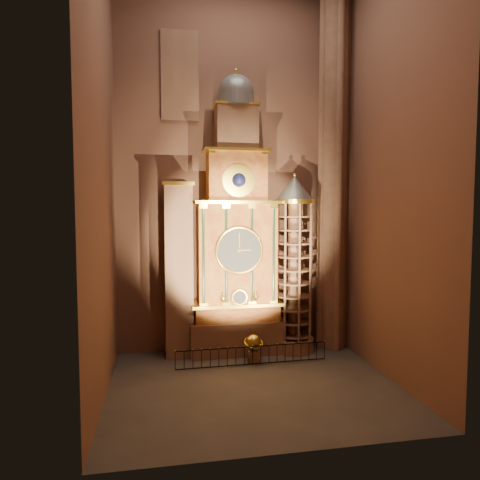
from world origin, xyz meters
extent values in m
plane|color=#383330|center=(0.00, 0.00, 0.00)|extent=(14.00, 14.00, 0.00)
plane|color=brown|center=(0.00, 6.00, 11.00)|extent=(22.00, 0.00, 22.00)
plane|color=brown|center=(-7.00, 0.00, 11.00)|extent=(0.00, 22.00, 22.00)
plane|color=brown|center=(7.00, 0.00, 11.00)|extent=(0.00, 22.00, 22.00)
cube|color=#8C634C|center=(0.00, 5.00, 1.00)|extent=(5.60, 2.20, 2.00)
cube|color=maroon|center=(0.00, 5.00, 2.50)|extent=(5.00, 2.00, 1.00)
cube|color=#FFD94B|center=(0.00, 4.95, 3.05)|extent=(5.40, 2.30, 0.18)
cube|color=maroon|center=(0.00, 5.00, 6.00)|extent=(4.60, 2.00, 6.00)
cylinder|color=black|center=(-2.05, 4.14, 6.00)|extent=(0.32, 0.32, 5.60)
cylinder|color=black|center=(-0.75, 4.14, 6.00)|extent=(0.32, 0.32, 5.60)
cylinder|color=black|center=(0.75, 4.14, 6.00)|extent=(0.32, 0.32, 5.60)
cylinder|color=black|center=(2.05, 4.14, 6.00)|extent=(0.32, 0.32, 5.60)
cube|color=#FFD94B|center=(0.00, 4.95, 9.05)|extent=(5.00, 2.25, 0.18)
cylinder|color=#2D3033|center=(0.00, 3.99, 6.30)|extent=(2.60, 0.12, 2.60)
torus|color=#FFD94B|center=(0.00, 3.94, 6.30)|extent=(2.80, 0.16, 2.80)
cylinder|color=#FFD94B|center=(0.00, 3.84, 3.60)|extent=(0.90, 0.10, 0.90)
sphere|color=#FFD94B|center=(-0.95, 3.89, 3.55)|extent=(0.36, 0.36, 0.36)
sphere|color=#FFD94B|center=(0.95, 3.89, 3.55)|extent=(0.36, 0.36, 0.36)
cube|color=maroon|center=(0.00, 5.00, 10.50)|extent=(3.40, 1.80, 3.00)
sphere|color=#0C0C40|center=(0.00, 4.09, 10.30)|extent=(0.80, 0.80, 0.80)
cube|color=#FFD94B|center=(0.00, 4.95, 12.05)|extent=(3.80, 2.00, 0.15)
cube|color=#8C634C|center=(0.00, 5.00, 13.30)|extent=(2.40, 1.60, 2.60)
sphere|color=slate|center=(0.00, 5.00, 15.40)|extent=(2.10, 2.10, 2.10)
cylinder|color=#FFD94B|center=(0.00, 5.00, 16.30)|extent=(0.14, 0.14, 0.80)
cube|color=#8C634C|center=(-3.40, 5.00, 5.00)|extent=(1.60, 1.40, 10.00)
cube|color=#FFD94B|center=(-3.40, 4.58, 3.00)|extent=(1.35, 0.10, 2.10)
cube|color=#502615|center=(-3.40, 4.52, 3.00)|extent=(1.05, 0.04, 1.75)
cube|color=#FFD94B|center=(-3.40, 4.58, 5.60)|extent=(1.35, 0.10, 2.10)
cube|color=#502615|center=(-3.40, 4.52, 5.60)|extent=(1.05, 0.04, 1.75)
cube|color=#FFD94B|center=(-3.40, 4.58, 8.20)|extent=(1.35, 0.10, 2.10)
cube|color=#502615|center=(-3.40, 4.52, 8.20)|extent=(1.05, 0.04, 1.75)
cube|color=#FFD94B|center=(-3.40, 5.00, 10.10)|extent=(1.80, 1.60, 0.20)
cylinder|color=#8C634C|center=(3.50, 4.70, 0.40)|extent=(2.50, 2.50, 0.80)
cylinder|color=#8C634C|center=(3.50, 4.70, 4.90)|extent=(0.70, 0.70, 8.20)
cylinder|color=#FFD94B|center=(3.50, 4.70, 9.10)|extent=(2.40, 2.40, 0.25)
cone|color=slate|center=(3.50, 4.70, 9.90)|extent=(2.30, 2.30, 1.50)
sphere|color=#FFD94B|center=(3.50, 4.70, 10.70)|extent=(0.20, 0.20, 0.20)
cylinder|color=#8C634C|center=(6.10, 5.00, 11.00)|extent=(1.60, 1.60, 22.00)
cylinder|color=#8C634C|center=(6.90, 5.00, 11.00)|extent=(0.44, 0.44, 22.00)
cylinder|color=#8C634C|center=(5.30, 5.00, 11.00)|extent=(0.44, 0.44, 22.00)
cylinder|color=#8C634C|center=(6.10, 5.80, 11.00)|extent=(0.44, 0.44, 22.00)
cylinder|color=#8C634C|center=(6.10, 4.20, 11.00)|extent=(0.44, 0.44, 22.00)
cube|color=navy|center=(-3.20, 5.94, 16.50)|extent=(2.00, 0.10, 5.00)
cube|color=#8C634C|center=(-3.20, 5.88, 16.50)|extent=(2.20, 0.06, 5.20)
cylinder|color=#8C634C|center=(0.67, 3.12, 0.35)|extent=(0.60, 0.60, 0.69)
sphere|color=gold|center=(0.67, 3.12, 1.14)|extent=(0.89, 0.89, 0.89)
torus|color=gold|center=(0.67, 3.12, 1.14)|extent=(1.27, 1.22, 0.48)
cube|color=black|center=(0.50, 2.62, 1.08)|extent=(8.48, 0.26, 0.05)
cube|color=black|center=(0.50, 2.62, 0.09)|extent=(8.48, 0.26, 0.05)
camera|label=1|loc=(-4.35, -20.01, 8.60)|focal=32.00mm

